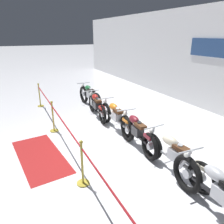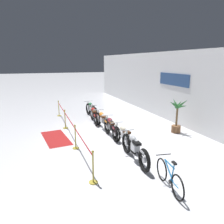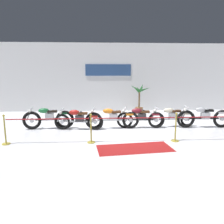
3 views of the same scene
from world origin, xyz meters
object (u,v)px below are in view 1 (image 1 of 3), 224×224
at_px(motorcycle_green_0, 90,96).
at_px(motorcycle_orange_2, 116,117).
at_px(floor_banner, 40,156).
at_px(motorcycle_red_1, 97,106).
at_px(stanchion_far_left, 53,112).
at_px(stanchion_mid_left, 53,121).
at_px(stanchion_mid_right, 82,170).
at_px(motorcycle_maroon_3, 137,132).
at_px(motorcycle_silver_5, 220,196).
at_px(motorcycle_cream_4, 174,156).

distance_m(motorcycle_green_0, motorcycle_orange_2, 2.79).
bearing_deg(floor_banner, motorcycle_red_1, 123.47).
bearing_deg(stanchion_far_left, stanchion_mid_left, 180.00).
bearing_deg(motorcycle_green_0, stanchion_mid_right, -21.88).
height_order(motorcycle_maroon_3, stanchion_mid_right, stanchion_mid_right).
xyz_separation_m(motorcycle_green_0, motorcycle_silver_5, (6.90, -0.17, 0.00)).
bearing_deg(motorcycle_cream_4, stanchion_mid_right, -104.77).
bearing_deg(stanchion_mid_right, stanchion_mid_left, 180.00).
xyz_separation_m(motorcycle_red_1, stanchion_mid_right, (3.64, -1.79, -0.11)).
distance_m(motorcycle_green_0, motorcycle_maroon_3, 4.05).
bearing_deg(motorcycle_red_1, motorcycle_cream_4, 3.24).
distance_m(motorcycle_cream_4, motorcycle_silver_5, 1.41).
xyz_separation_m(motorcycle_green_0, stanchion_mid_right, (4.97, -2.00, -0.13)).
xyz_separation_m(motorcycle_cream_4, motorcycle_silver_5, (1.39, -0.20, 0.02)).
relative_size(motorcycle_cream_4, floor_banner, 0.91).
bearing_deg(motorcycle_red_1, motorcycle_maroon_3, 2.66).
distance_m(stanchion_mid_left, floor_banner, 1.64).
bearing_deg(motorcycle_cream_4, motorcycle_orange_2, -177.05).
bearing_deg(stanchion_far_left, motorcycle_red_1, 111.96).
height_order(stanchion_mid_left, floor_banner, stanchion_mid_left).
bearing_deg(motorcycle_green_0, floor_banner, -38.26).
xyz_separation_m(motorcycle_orange_2, motorcycle_cream_4, (2.72, 0.14, -0.01)).
relative_size(motorcycle_orange_2, motorcycle_maroon_3, 1.11).
bearing_deg(stanchion_mid_right, floor_banner, -157.00).
bearing_deg(motorcycle_maroon_3, motorcycle_cream_4, 4.32).
bearing_deg(motorcycle_maroon_3, motorcycle_silver_5, -1.81).
bearing_deg(motorcycle_green_0, motorcycle_red_1, -8.96).
distance_m(motorcycle_green_0, stanchion_far_left, 2.87).
bearing_deg(motorcycle_silver_5, floor_banner, -144.60).
relative_size(motorcycle_green_0, floor_banner, 0.90).
bearing_deg(motorcycle_green_0, stanchion_mid_left, -45.87).
relative_size(motorcycle_orange_2, motorcycle_cream_4, 1.06).
bearing_deg(stanchion_mid_right, motorcycle_cream_4, 75.23).
bearing_deg(motorcycle_silver_5, motorcycle_maroon_3, 178.19).
height_order(motorcycle_red_1, motorcycle_cream_4, motorcycle_cream_4).
distance_m(motorcycle_silver_5, floor_banner, 4.34).
height_order(motorcycle_orange_2, stanchion_mid_right, stanchion_mid_right).
bearing_deg(stanchion_mid_right, motorcycle_silver_5, 43.42).
bearing_deg(motorcycle_orange_2, motorcycle_green_0, 177.68).
relative_size(motorcycle_green_0, motorcycle_red_1, 1.04).
xyz_separation_m(motorcycle_cream_4, stanchion_mid_left, (-3.57, -2.02, -0.11)).
bearing_deg(motorcycle_maroon_3, stanchion_far_left, -136.29).
bearing_deg(motorcycle_maroon_3, motorcycle_green_0, 178.83).
relative_size(motorcycle_green_0, stanchion_mid_right, 2.10).
bearing_deg(stanchion_far_left, motorcycle_green_0, 135.75).
xyz_separation_m(motorcycle_maroon_3, stanchion_mid_right, (0.92, -1.91, -0.12)).
height_order(motorcycle_cream_4, floor_banner, motorcycle_cream_4).
relative_size(motorcycle_cream_4, stanchion_mid_right, 2.11).
relative_size(motorcycle_green_0, motorcycle_maroon_3, 1.04).
relative_size(motorcycle_red_1, floor_banner, 0.87).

